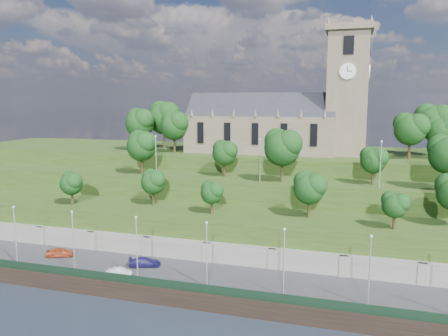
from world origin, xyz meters
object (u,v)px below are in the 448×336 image
(car_middle, at_px, (119,272))
(car_left, at_px, (60,252))
(car_right, at_px, (145,262))
(church, at_px, (283,118))

(car_middle, bearing_deg, car_left, 63.39)
(car_left, xyz_separation_m, car_middle, (12.80, -4.33, -0.14))
(car_left, height_order, car_right, car_left)
(church, bearing_deg, car_middle, -109.82)
(car_left, height_order, car_middle, car_left)
(car_left, bearing_deg, car_right, -112.32)
(car_right, bearing_deg, car_middle, 137.95)
(church, relative_size, car_middle, 10.86)
(church, distance_m, car_left, 52.26)
(car_middle, height_order, car_right, car_right)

